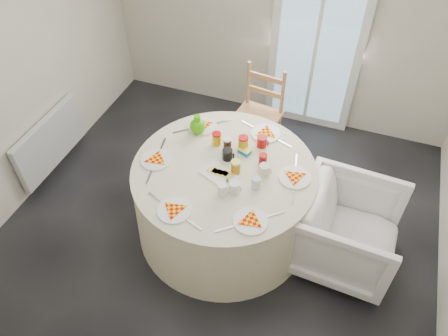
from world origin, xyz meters
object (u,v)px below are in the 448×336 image
(radiator, at_px, (51,142))
(table, at_px, (224,201))
(wooden_chair, at_px, (256,120))
(green_pitcher, at_px, (198,125))
(armchair, at_px, (347,231))

(radiator, height_order, table, table)
(wooden_chair, relative_size, green_pitcher, 5.45)
(table, height_order, wooden_chair, wooden_chair)
(wooden_chair, distance_m, green_pitcher, 0.92)
(armchair, bearing_deg, radiator, 91.67)
(radiator, xyz_separation_m, wooden_chair, (1.93, 0.98, 0.09))
(table, height_order, green_pitcher, green_pitcher)
(wooden_chair, bearing_deg, armchair, -35.21)
(radiator, bearing_deg, green_pitcher, 8.52)
(table, xyz_separation_m, wooden_chair, (-0.04, 1.11, 0.09))
(armchair, bearing_deg, green_pitcher, 81.04)
(table, bearing_deg, radiator, 176.31)
(green_pitcher, bearing_deg, table, -19.44)
(table, distance_m, green_pitcher, 0.73)
(radiator, distance_m, green_pitcher, 1.67)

